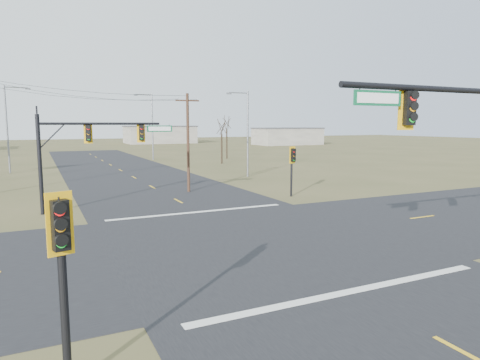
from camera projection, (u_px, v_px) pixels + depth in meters
name	position (u px, v px, depth m)	size (l,w,h in m)	color
ground	(251.00, 240.00, 21.46)	(320.00, 320.00, 0.00)	brown
road_ew	(251.00, 240.00, 21.46)	(160.00, 14.00, 0.02)	black
road_ns	(251.00, 240.00, 21.46)	(14.00, 160.00, 0.02)	black
stop_bar_near	(349.00, 292.00, 14.75)	(12.00, 0.40, 0.01)	silver
stop_bar_far	(199.00, 212.00, 28.16)	(12.00, 0.40, 0.01)	silver
mast_arm_far	(91.00, 141.00, 28.29)	(8.83, 0.51, 6.40)	black
pedestal_signal_ne	(293.00, 160.00, 33.86)	(0.61, 0.52, 4.04)	black
pedestal_signal_sw	(61.00, 248.00, 8.87)	(0.65, 0.56, 4.42)	black
utility_pole_near	(188.00, 141.00, 36.10)	(2.04, 0.24, 8.32)	#412B1C
streetlight_a	(246.00, 129.00, 46.47)	(2.59, 0.30, 9.29)	slate
streetlight_b	(151.00, 123.00, 68.71)	(2.98, 0.47, 10.63)	slate
streetlight_c	(9.00, 124.00, 49.97)	(2.84, 0.26, 10.23)	slate
bare_tree_c	(222.00, 127.00, 62.26)	(3.16, 3.16, 6.92)	black
bare_tree_d	(227.00, 122.00, 71.24)	(3.68, 3.68, 7.60)	black
warehouse_mid	(160.00, 135.00, 130.21)	(20.00, 12.00, 5.00)	#ABA698
warehouse_right	(287.00, 137.00, 120.74)	(18.00, 10.00, 4.50)	#ABA698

